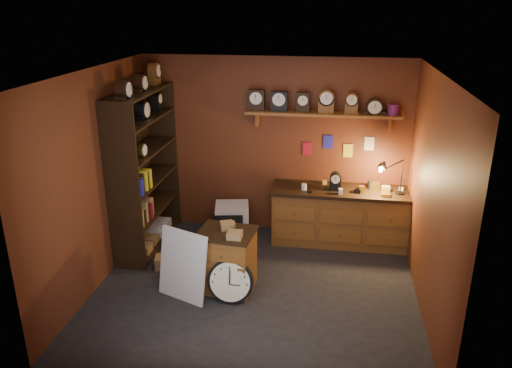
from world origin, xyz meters
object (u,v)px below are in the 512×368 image
(low_cabinet, at_px, (227,258))
(big_round_clock, at_px, (230,281))
(workbench, at_px, (341,213))
(shelving_unit, at_px, (142,164))

(low_cabinet, height_order, big_round_clock, low_cabinet)
(workbench, bearing_deg, shelving_unit, -170.13)
(shelving_unit, bearing_deg, big_round_clock, -40.63)
(big_round_clock, bearing_deg, workbench, 54.17)
(low_cabinet, distance_m, big_round_clock, 0.35)
(shelving_unit, xyz_separation_m, big_round_clock, (1.54, -1.32, -0.98))
(low_cabinet, bearing_deg, big_round_clock, -63.96)
(workbench, bearing_deg, low_cabinet, -133.04)
(workbench, distance_m, big_round_clock, 2.24)
(workbench, relative_size, big_round_clock, 3.70)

